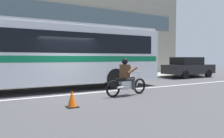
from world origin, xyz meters
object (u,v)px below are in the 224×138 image
object	(u,v)px
transit_bus	(42,52)
traffic_cone	(72,99)
motorcycle_with_rider	(127,80)
parked_sedan_curbside	(188,67)
fire_hydrant	(57,75)

from	to	relation	value
transit_bus	traffic_cone	size ratio (longest dim) A/B	22.23
transit_bus	motorcycle_with_rider	world-z (taller)	transit_bus
transit_bus	motorcycle_with_rider	xyz separation A→B (m)	(2.79, -3.16, -1.23)
parked_sedan_curbside	motorcycle_with_rider	bearing A→B (deg)	-153.17
transit_bus	fire_hydrant	distance (m)	3.58
motorcycle_with_rider	fire_hydrant	size ratio (longest dim) A/B	2.85
parked_sedan_curbside	fire_hydrant	world-z (taller)	parked_sedan_curbside
traffic_cone	parked_sedan_curbside	bearing A→B (deg)	25.08
transit_bus	motorcycle_with_rider	bearing A→B (deg)	-48.59
transit_bus	traffic_cone	world-z (taller)	transit_bus
transit_bus	fire_hydrant	size ratio (longest dim) A/B	16.30
parked_sedan_curbside	fire_hydrant	size ratio (longest dim) A/B	5.78
motorcycle_with_rider	fire_hydrant	bearing A→B (deg)	101.88
fire_hydrant	parked_sedan_curbside	bearing A→B (deg)	-8.68
motorcycle_with_rider	traffic_cone	size ratio (longest dim) A/B	3.88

